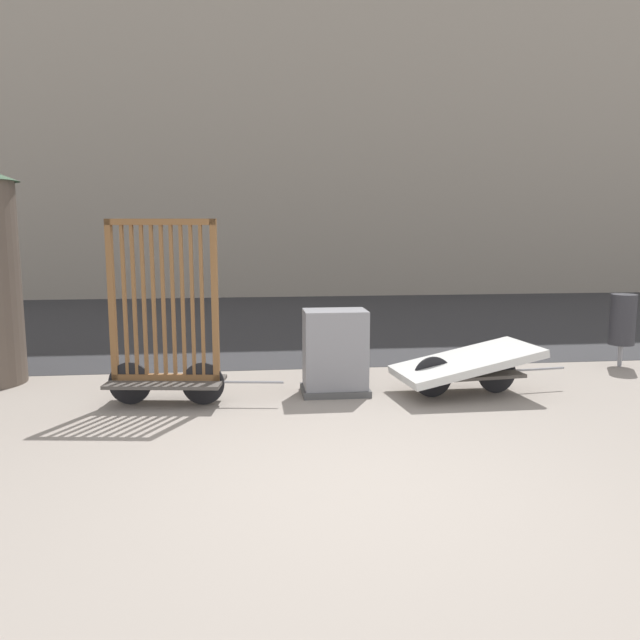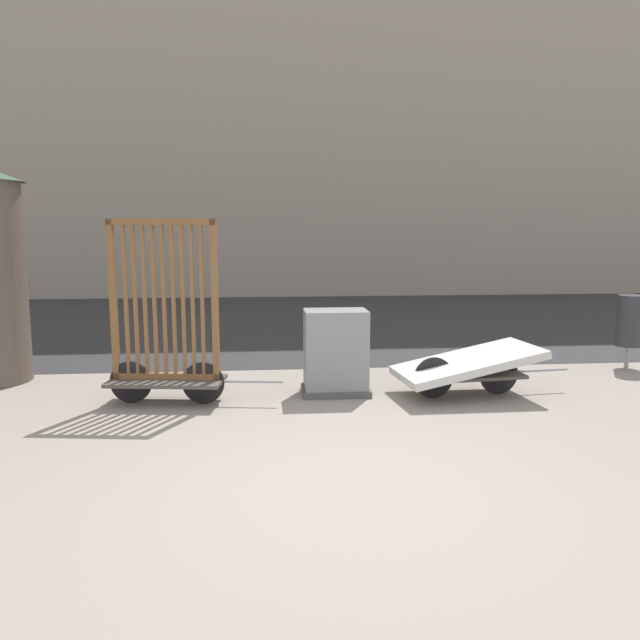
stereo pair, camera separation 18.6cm
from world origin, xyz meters
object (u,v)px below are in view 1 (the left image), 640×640
object	(u,v)px
bike_cart_with_mattress	(466,365)
trash_bin	(623,320)
bike_cart_with_bedframe	(165,339)
utility_cabinet	(335,355)

from	to	relation	value
bike_cart_with_mattress	trash_bin	size ratio (longest dim) A/B	2.09
bike_cart_with_bedframe	utility_cabinet	size ratio (longest dim) A/B	2.05
trash_bin	bike_cart_with_bedframe	bearing A→B (deg)	-168.78
bike_cart_with_mattress	bike_cart_with_bedframe	bearing A→B (deg)	173.45
bike_cart_with_mattress	utility_cabinet	bearing A→B (deg)	164.46
bike_cart_with_mattress	utility_cabinet	size ratio (longest dim) A/B	2.15
bike_cart_with_bedframe	trash_bin	distance (m)	6.51
bike_cart_with_bedframe	utility_cabinet	bearing A→B (deg)	14.89
bike_cart_with_bedframe	bike_cart_with_mattress	world-z (taller)	bike_cart_with_bedframe
utility_cabinet	bike_cart_with_mattress	bearing A→B (deg)	-8.97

